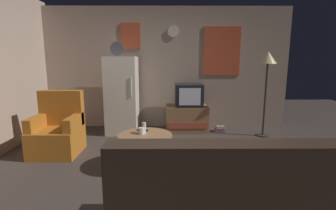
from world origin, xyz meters
name	(u,v)px	position (x,y,z in m)	size (l,w,h in m)	color
ground_plane	(164,177)	(0.00, 0.00, 0.00)	(12.00, 12.00, 0.00)	#3D332D
wall_with_art	(165,68)	(0.01, 2.45, 1.26)	(5.20, 0.12, 2.51)	tan
fridge	(122,95)	(-0.84, 1.96, 0.75)	(0.60, 0.62, 1.77)	silver
tv_stand	(186,118)	(0.44, 2.03, 0.26)	(0.84, 0.53, 0.53)	#8E6642
crt_tv	(189,95)	(0.48, 2.03, 0.75)	(0.54, 0.51, 0.44)	black
standing_lamp	(268,64)	(1.88, 1.69, 1.36)	(0.32, 0.32, 1.59)	#332D28
coffee_table	(145,151)	(-0.25, 0.26, 0.23)	(0.72, 0.72, 0.47)	#8E6642
wine_glass	(144,128)	(-0.27, 0.32, 0.54)	(0.05, 0.05, 0.15)	silver
mug_ceramic_white	(142,131)	(-0.30, 0.29, 0.51)	(0.08, 0.08, 0.09)	silver
remote_control	(143,130)	(-0.30, 0.43, 0.48)	(0.15, 0.04, 0.02)	black
armchair	(58,132)	(-1.66, 0.85, 0.34)	(0.68, 0.68, 0.96)	#B2661E
couch	(224,208)	(0.48, -1.15, 0.31)	(1.70, 0.80, 0.92)	#38281E
book_stack	(220,129)	(1.12, 1.98, 0.05)	(0.21, 0.16, 0.11)	#A1B548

